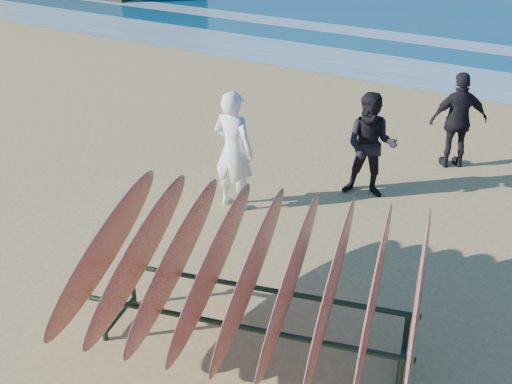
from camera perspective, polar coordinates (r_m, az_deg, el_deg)
ground at (r=7.47m, az=-3.35°, el=-8.86°), size 120.00×120.00×0.00m
foam_near at (r=15.93m, az=18.36°, el=9.34°), size 160.00×160.00×0.00m
foam_far at (r=19.25m, az=21.26°, el=11.66°), size 160.00×160.00×0.00m
surfboard_rack at (r=6.15m, az=-0.38°, el=-7.18°), size 3.71×3.24×1.47m
person_white at (r=8.94m, az=-2.02°, el=3.69°), size 0.63×0.41×1.72m
person_dark_a at (r=9.45m, az=10.18°, el=4.07°), size 0.90×0.79×1.57m
person_dark_b at (r=10.80m, az=17.55°, el=6.08°), size 0.97×0.85×1.57m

